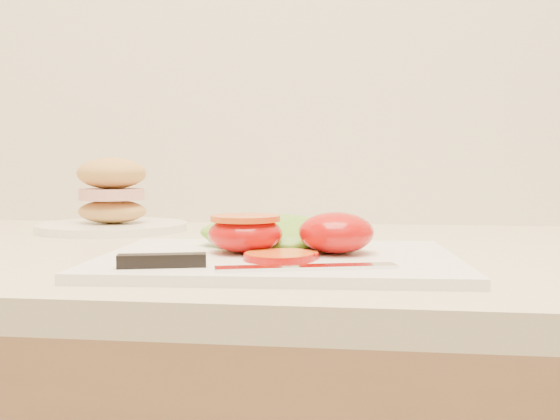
# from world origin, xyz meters

# --- Properties ---
(cutting_board) EXTENTS (0.37, 0.28, 0.01)m
(cutting_board) POSITION_xyz_m (-0.40, 1.54, 0.94)
(cutting_board) COLOR white
(cutting_board) RESTS_ON counter
(tomato_half_dome) EXTENTS (0.08, 0.08, 0.04)m
(tomato_half_dome) POSITION_xyz_m (-0.34, 1.56, 0.96)
(tomato_half_dome) COLOR red
(tomato_half_dome) RESTS_ON cutting_board
(tomato_half_cut) EXTENTS (0.08, 0.08, 0.04)m
(tomato_half_cut) POSITION_xyz_m (-0.44, 1.55, 0.96)
(tomato_half_cut) COLOR red
(tomato_half_cut) RESTS_ON cutting_board
(tomato_slice_0) EXTENTS (0.07, 0.07, 0.01)m
(tomato_slice_0) POSITION_xyz_m (-0.40, 1.50, 0.94)
(tomato_slice_0) COLOR orange
(tomato_slice_0) RESTS_ON cutting_board
(tomato_slice_1) EXTENTS (0.06, 0.06, 0.01)m
(tomato_slice_1) POSITION_xyz_m (-0.39, 1.52, 0.94)
(tomato_slice_1) COLOR orange
(tomato_slice_1) RESTS_ON cutting_board
(lettuce_leaf_0) EXTENTS (0.17, 0.13, 0.03)m
(lettuce_leaf_0) POSITION_xyz_m (-0.42, 1.61, 0.95)
(lettuce_leaf_0) COLOR #7CBA31
(lettuce_leaf_0) RESTS_ON cutting_board
(lettuce_leaf_1) EXTENTS (0.12, 0.12, 0.02)m
(lettuce_leaf_1) POSITION_xyz_m (-0.38, 1.62, 0.95)
(lettuce_leaf_1) COLOR #7CBA31
(lettuce_leaf_1) RESTS_ON cutting_board
(knife) EXTENTS (0.25, 0.06, 0.01)m
(knife) POSITION_xyz_m (-0.44, 1.45, 0.94)
(knife) COLOR silver
(knife) RESTS_ON cutting_board
(sandwich_plate) EXTENTS (0.23, 0.23, 0.11)m
(sandwich_plate) POSITION_xyz_m (-0.70, 1.84, 0.97)
(sandwich_plate) COLOR white
(sandwich_plate) RESTS_ON counter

